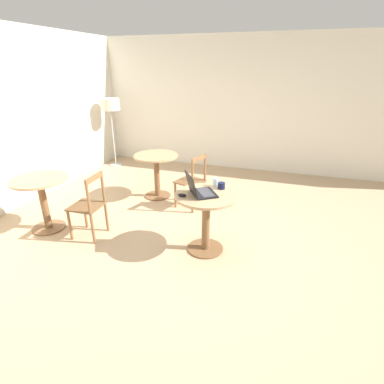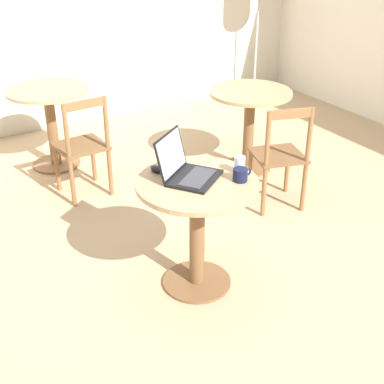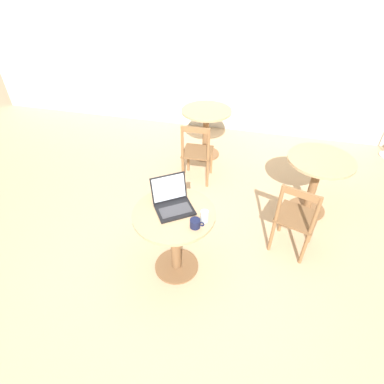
# 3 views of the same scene
# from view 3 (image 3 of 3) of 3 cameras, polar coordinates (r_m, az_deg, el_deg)

# --- Properties ---
(ground_plane) EXTENTS (16.00, 16.00, 0.00)m
(ground_plane) POSITION_cam_3_polar(r_m,az_deg,el_deg) (3.15, -0.74, -14.28)
(ground_plane) COLOR tan
(wall_back) EXTENTS (9.40, 0.06, 2.70)m
(wall_back) POSITION_cam_3_polar(r_m,az_deg,el_deg) (5.23, 9.02, 25.23)
(wall_back) COLOR silver
(wall_back) RESTS_ON ground_plane
(cafe_table_near) EXTENTS (0.73, 0.73, 0.74)m
(cafe_table_near) POSITION_cam_3_polar(r_m,az_deg,el_deg) (2.76, -3.30, -7.14)
(cafe_table_near) COLOR brown
(cafe_table_near) RESTS_ON ground_plane
(cafe_table_mid) EXTENTS (0.73, 0.73, 0.74)m
(cafe_table_mid) POSITION_cam_3_polar(r_m,az_deg,el_deg) (3.72, 22.68, 3.12)
(cafe_table_mid) COLOR brown
(cafe_table_mid) RESTS_ON ground_plane
(cafe_table_far) EXTENTS (0.73, 0.73, 0.74)m
(cafe_table_far) POSITION_cam_3_polar(r_m,az_deg,el_deg) (4.59, 2.71, 12.96)
(cafe_table_far) COLOR brown
(cafe_table_far) RESTS_ON ground_plane
(chair_mid_front) EXTENTS (0.48, 0.48, 0.87)m
(chair_mid_front) POSITION_cam_3_polar(r_m,az_deg,el_deg) (3.18, 19.17, -4.87)
(chair_mid_front) COLOR brown
(chair_mid_front) RESTS_ON ground_plane
(chair_far_front) EXTENTS (0.40, 0.40, 0.87)m
(chair_far_front) POSITION_cam_3_polar(r_m,az_deg,el_deg) (4.02, 0.96, 7.39)
(chair_far_front) COLOR brown
(chair_far_front) RESTS_ON ground_plane
(laptop) EXTENTS (0.44, 0.44, 0.26)m
(laptop) POSITION_cam_3_polar(r_m,az_deg,el_deg) (2.64, -3.68, -1.98)
(laptop) COLOR black
(laptop) RESTS_ON cafe_table_near
(mouse) EXTENTS (0.06, 0.10, 0.03)m
(mouse) POSITION_cam_3_polar(r_m,az_deg,el_deg) (2.82, -4.78, 0.07)
(mouse) COLOR black
(mouse) RESTS_ON cafe_table_near
(mug) EXTENTS (0.12, 0.09, 0.08)m
(mug) POSITION_cam_3_polar(r_m,az_deg,el_deg) (2.46, 0.65, -6.01)
(mug) COLOR #141938
(mug) RESTS_ON cafe_table_near
(drinking_glass) EXTENTS (0.07, 0.07, 0.11)m
(drinking_glass) POSITION_cam_3_polar(r_m,az_deg,el_deg) (2.50, 2.38, -4.61)
(drinking_glass) COLOR silver
(drinking_glass) RESTS_ON cafe_table_near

